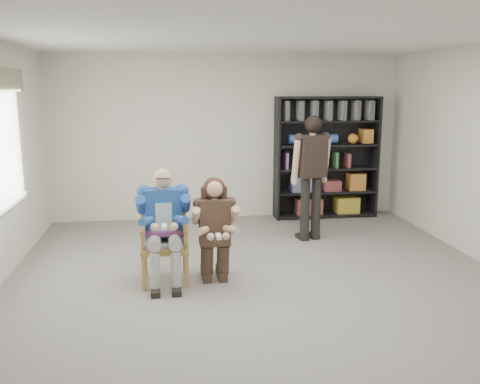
{
  "coord_description": "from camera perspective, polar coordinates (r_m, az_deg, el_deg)",
  "views": [
    {
      "loc": [
        -1.02,
        -5.18,
        2.27
      ],
      "look_at": [
        -0.2,
        0.6,
        1.05
      ],
      "focal_mm": 38.0,
      "sensor_mm": 36.0,
      "label": 1
    }
  ],
  "objects": [
    {
      "name": "room_shell",
      "position": [
        5.35,
        3.03,
        2.43
      ],
      "size": [
        6.0,
        7.0,
        2.8
      ],
      "primitive_type": null,
      "color": "silver",
      "rests_on": "ground"
    },
    {
      "name": "floor",
      "position": [
        5.75,
        2.87,
        -11.48
      ],
      "size": [
        6.0,
        7.0,
        0.01
      ],
      "primitive_type": "cube",
      "color": "slate",
      "rests_on": "ground"
    },
    {
      "name": "armchair",
      "position": [
        6.0,
        -8.48,
        -5.26
      ],
      "size": [
        0.61,
        0.59,
        1.05
      ],
      "primitive_type": null,
      "rotation": [
        0.0,
        0.0,
        0.01
      ],
      "color": "olive",
      "rests_on": "floor"
    },
    {
      "name": "seated_man",
      "position": [
        5.95,
        -8.52,
        -3.82
      ],
      "size": [
        0.6,
        0.82,
        1.36
      ],
      "primitive_type": null,
      "rotation": [
        0.0,
        0.0,
        0.01
      ],
      "color": "#184C97",
      "rests_on": "floor"
    },
    {
      "name": "kneeling_woman",
      "position": [
        5.88,
        -2.83,
        -4.49
      ],
      "size": [
        0.53,
        0.84,
        1.25
      ],
      "primitive_type": null,
      "rotation": [
        0.0,
        0.0,
        0.01
      ],
      "color": "#33251B",
      "rests_on": "floor"
    },
    {
      "name": "bookshelf",
      "position": [
        8.97,
        9.68,
        3.81
      ],
      "size": [
        1.8,
        0.38,
        2.1
      ],
      "primitive_type": null,
      "color": "black",
      "rests_on": "floor"
    },
    {
      "name": "standing_man",
      "position": [
        7.55,
        8.01,
        1.42
      ],
      "size": [
        0.63,
        0.46,
        1.85
      ],
      "primitive_type": null,
      "rotation": [
        0.0,
        0.0,
        0.27
      ],
      "color": "black",
      "rests_on": "floor"
    }
  ]
}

